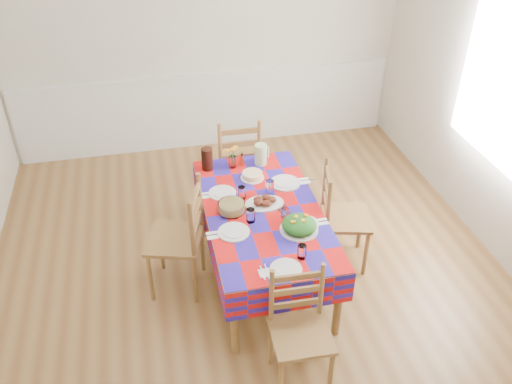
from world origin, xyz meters
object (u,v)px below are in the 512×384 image
meat_platter (264,202)px  dining_table (263,217)px  chair_far (238,161)px  chair_left (180,239)px  chair_right (341,218)px  green_pitcher (261,154)px  tea_pitcher (207,159)px  chair_near (300,331)px

meat_platter → dining_table: bearing=-111.0°
chair_far → chair_left: chair_left is taller
chair_left → chair_right: 1.39m
green_pitcher → chair_right: size_ratio=0.20×
green_pitcher → tea_pitcher: (-0.50, 0.01, 0.01)m
chair_far → chair_right: bearing=124.2°
meat_platter → green_pitcher: bearing=79.6°
dining_table → chair_left: chair_left is taller
green_pitcher → tea_pitcher: bearing=178.3°
chair_far → dining_table: bearing=91.7°
chair_far → chair_right: size_ratio=1.03×
tea_pitcher → chair_right: (1.05, -0.71, -0.31)m
tea_pitcher → chair_right: 1.31m
green_pitcher → chair_near: (-0.14, -1.81, -0.33)m
green_pitcher → tea_pitcher: tea_pitcher is taller
chair_near → chair_far: chair_far is taller
tea_pitcher → chair_left: chair_left is taller
chair_near → chair_left: size_ratio=0.89×
meat_platter → chair_left: size_ratio=0.32×
chair_far → chair_right: chair_far is taller
meat_platter → chair_far: chair_far is taller
meat_platter → chair_left: (-0.72, -0.08, -0.21)m
dining_table → chair_left: (-0.70, -0.01, -0.11)m
green_pitcher → chair_right: bearing=-51.6°
green_pitcher → chair_left: bearing=-139.2°
meat_platter → chair_near: size_ratio=0.36×
dining_table → chair_far: (-0.00, 1.10, -0.12)m
meat_platter → chair_right: chair_right is taller
chair_left → dining_table: bearing=107.7°
tea_pitcher → chair_left: size_ratio=0.20×
green_pitcher → chair_near: bearing=-94.5°
dining_table → green_pitcher: (0.14, 0.71, 0.17)m
chair_left → chair_right: size_ratio=1.05×
dining_table → chair_right: size_ratio=1.81×
meat_platter → green_pitcher: size_ratio=1.67×
chair_near → chair_right: bearing=60.0°
meat_platter → chair_near: bearing=-91.2°
dining_table → green_pitcher: size_ratio=8.94×
tea_pitcher → chair_far: chair_far is taller
tea_pitcher → chair_right: bearing=-34.2°
meat_platter → tea_pitcher: bearing=119.9°
green_pitcher → chair_near: size_ratio=0.22×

